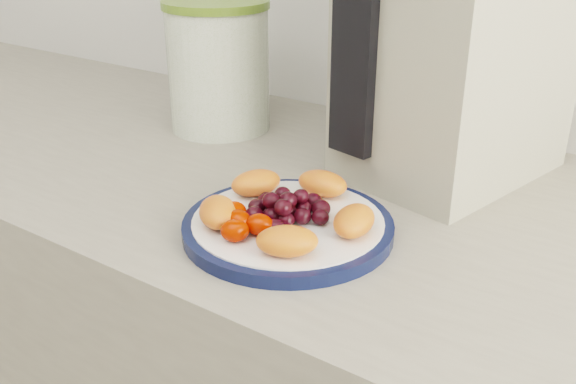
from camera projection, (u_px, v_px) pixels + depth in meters
The scene contains 7 objects.
plate_rim at pixel (288, 227), 0.71m from camera, with size 0.23×0.23×0.01m, color #0E183C.
plate_face at pixel (288, 226), 0.71m from camera, with size 0.21×0.21×0.02m, color white.
canister at pixel (219, 70), 1.00m from camera, with size 0.16×0.16×0.19m, color #436513.
canister_lid at pixel (216, 4), 0.96m from camera, with size 0.16×0.16×0.01m, color olive.
appliance_body at pixel (461, 43), 0.81m from camera, with size 0.20×0.28×0.35m, color #A9A590.
appliance_panel at pixel (355, 49), 0.75m from camera, with size 0.06×0.02×0.26m, color black.
fruit_plate at pixel (282, 208), 0.70m from camera, with size 0.20×0.20×0.03m.
Camera 1 is at (0.47, 0.55, 1.24)m, focal length 40.00 mm.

